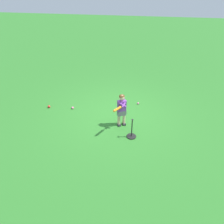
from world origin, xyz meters
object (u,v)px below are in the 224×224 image
(play_ball_center_lawn, at_px, (49,107))
(play_ball_midfield, at_px, (73,108))
(batting_tee, at_px, (132,134))
(play_ball_far_left, at_px, (138,103))
(child_batter, at_px, (122,108))

(play_ball_center_lawn, relative_size, play_ball_midfield, 1.09)
(play_ball_midfield, distance_m, batting_tee, 2.54)
(play_ball_far_left, bearing_deg, batting_tee, 177.59)
(play_ball_far_left, xyz_separation_m, play_ball_center_lawn, (-0.76, 3.16, 0.01))
(child_batter, relative_size, play_ball_center_lawn, 11.75)
(child_batter, xyz_separation_m, batting_tee, (-0.53, -0.38, -0.55))
(child_batter, xyz_separation_m, play_ball_center_lawn, (0.65, 2.70, -0.60))
(child_batter, xyz_separation_m, play_ball_far_left, (1.41, -0.46, -0.61))
(play_ball_center_lawn, bearing_deg, child_batter, -103.56)
(batting_tee, bearing_deg, play_ball_midfield, 60.63)
(play_ball_far_left, distance_m, play_ball_midfield, 2.40)
(play_ball_midfield, bearing_deg, play_ball_far_left, -73.06)
(child_batter, distance_m, play_ball_center_lawn, 2.84)
(play_ball_midfield, bearing_deg, child_batter, -111.15)
(play_ball_midfield, bearing_deg, batting_tee, -119.37)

